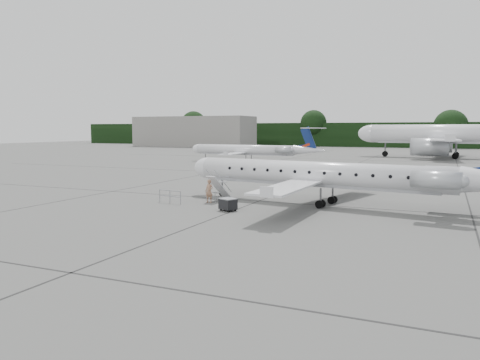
% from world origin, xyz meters
% --- Properties ---
extents(ground, '(320.00, 320.00, 0.00)m').
position_xyz_m(ground, '(0.00, 0.00, 0.00)').
color(ground, '#555653').
rests_on(ground, ground).
extents(treeline, '(260.00, 4.00, 8.00)m').
position_xyz_m(treeline, '(0.00, 130.00, 4.00)').
color(treeline, black).
rests_on(treeline, ground).
extents(terminal_building, '(40.00, 14.00, 10.00)m').
position_xyz_m(terminal_building, '(-70.00, 110.00, 5.00)').
color(terminal_building, gray).
rests_on(terminal_building, ground).
extents(main_regional_jet, '(28.58, 22.45, 6.68)m').
position_xyz_m(main_regional_jet, '(-1.16, 6.93, 3.34)').
color(main_regional_jet, silver).
rests_on(main_regional_jet, ground).
extents(airstair, '(1.20, 2.54, 2.09)m').
position_xyz_m(airstair, '(-8.97, 5.88, 1.05)').
color(airstair, silver).
rests_on(airstair, ground).
extents(passenger, '(0.71, 0.49, 1.85)m').
position_xyz_m(passenger, '(-9.18, 4.52, 0.92)').
color(passenger, '#9A6F54').
rests_on(passenger, ground).
extents(safety_railing, '(2.18, 0.46, 1.00)m').
position_xyz_m(safety_railing, '(-11.92, 3.07, 0.50)').
color(safety_railing, gray).
rests_on(safety_railing, ground).
extents(baggage_cart, '(1.39, 1.29, 0.96)m').
position_xyz_m(baggage_cart, '(-6.22, 1.76, 0.48)').
color(baggage_cart, black).
rests_on(baggage_cart, ground).
extents(bg_narrowbody, '(38.89, 28.83, 13.53)m').
position_xyz_m(bg_narrowbody, '(7.87, 75.29, 6.77)').
color(bg_narrowbody, silver).
rests_on(bg_narrowbody, ground).
extents(bg_regional_left, '(24.25, 17.92, 6.19)m').
position_xyz_m(bg_regional_left, '(-24.58, 47.36, 3.09)').
color(bg_regional_left, silver).
rests_on(bg_regional_left, ground).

